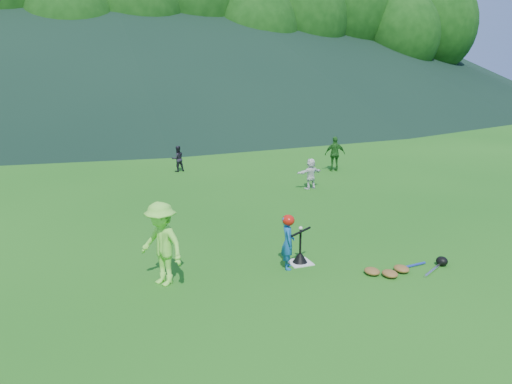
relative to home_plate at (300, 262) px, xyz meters
The scene contains 13 objects.
ground 0.01m from the home_plate, ahead, with size 120.00×120.00×0.00m, color #195C15.
home_plate is the anchor object (origin of this frame).
baseball 0.73m from the home_plate, ahead, with size 0.08×0.08×0.08m, color white.
batter_child 0.64m from the home_plate, 156.63° to the right, with size 0.39×0.25×1.06m, color #16559B.
adult_coach 2.87m from the home_plate, behind, with size 1.00×0.57×1.54m, color #80EA44.
fielder_b 10.01m from the home_plate, 91.91° to the left, with size 0.48×0.37×0.98m, color black.
fielder_c 9.58m from the home_plate, 56.37° to the left, with size 0.78×0.32×1.32m, color #1F5D1C.
fielder_d 6.50m from the home_plate, 61.30° to the left, with size 0.93×0.30×1.00m, color white.
batting_tee 0.12m from the home_plate, ahead, with size 0.30×0.30×0.68m.
batter_gear 1.01m from the home_plate, 155.64° to the right, with size 0.70×0.35×0.43m.
equipment_pile 1.99m from the home_plate, 34.37° to the right, with size 1.80×0.69×0.19m.
outfield_fence 28.01m from the home_plate, 90.00° to the left, with size 70.07×0.08×1.33m.
tree_line 34.81m from the home_plate, 89.65° to the left, with size 70.04×11.40×14.82m.
Camera 1 is at (-4.18, -8.50, 3.82)m, focal length 35.00 mm.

